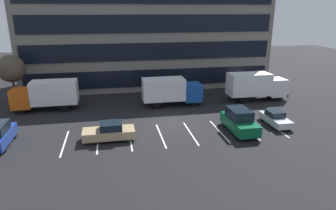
{
  "coord_description": "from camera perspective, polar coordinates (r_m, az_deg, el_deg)",
  "views": [
    {
      "loc": [
        -5.47,
        -27.23,
        10.88
      ],
      "look_at": [
        0.13,
        1.79,
        1.4
      ],
      "focal_mm": 31.7,
      "sensor_mm": 36.0,
      "label": 1
    }
  ],
  "objects": [
    {
      "name": "ground_plane",
      "position": [
        29.83,
        0.41,
        -3.61
      ],
      "size": [
        120.0,
        120.0,
        0.0
      ],
      "primitive_type": "plane",
      "color": "black"
    },
    {
      "name": "office_building",
      "position": [
        45.66,
        -4.12,
        13.12
      ],
      "size": [
        34.83,
        10.98,
        14.4
      ],
      "color": "slate",
      "rests_on": "ground_plane"
    },
    {
      "name": "lot_markings",
      "position": [
        27.34,
        1.54,
        -5.67
      ],
      "size": [
        19.74,
        5.4,
        0.01
      ],
      "color": "silver",
      "rests_on": "ground_plane"
    },
    {
      "name": "box_truck_blue",
      "position": [
        35.06,
        0.57,
        2.86
      ],
      "size": [
        7.1,
        2.35,
        3.29
      ],
      "color": "#194799",
      "rests_on": "ground_plane"
    },
    {
      "name": "box_truck_orange",
      "position": [
        36.08,
        -22.35,
        1.98
      ],
      "size": [
        7.22,
        2.39,
        3.35
      ],
      "color": "#D85914",
      "rests_on": "ground_plane"
    },
    {
      "name": "box_truck_white",
      "position": [
        38.69,
        16.52,
        3.69
      ],
      "size": [
        7.46,
        2.47,
        3.46
      ],
      "color": "white",
      "rests_on": "ground_plane"
    },
    {
      "name": "sedan_silver",
      "position": [
        31.26,
        19.95,
        -2.42
      ],
      "size": [
        1.63,
        3.9,
        1.4
      ],
      "color": "silver",
      "rests_on": "ground_plane"
    },
    {
      "name": "suv_forest",
      "position": [
        28.41,
        13.56,
        -2.99
      ],
      "size": [
        2.03,
        4.79,
        2.17
      ],
      "color": "#0C5933",
      "rests_on": "ground_plane"
    },
    {
      "name": "sedan_tan",
      "position": [
        26.47,
        -11.21,
        -5.07
      ],
      "size": [
        4.47,
        1.87,
        1.6
      ],
      "color": "tan",
      "rests_on": "ground_plane"
    },
    {
      "name": "bare_tree",
      "position": [
        39.36,
        -27.95,
        6.16
      ],
      "size": [
        3.17,
        3.17,
        5.95
      ],
      "color": "#473323",
      "rests_on": "ground_plane"
    }
  ]
}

